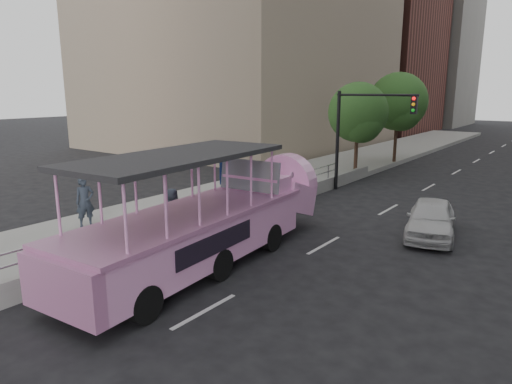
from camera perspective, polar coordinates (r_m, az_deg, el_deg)
The scene contains 14 objects.
ground at distance 13.43m, azimuth -3.68°, elevation -10.34°, with size 160.00×160.00×0.00m, color black.
sidewalk at distance 24.34m, azimuth 1.25°, elevation 0.56°, with size 5.50×80.00×0.30m, color gray.
kerb_wall at distance 16.65m, azimuth -7.44°, elevation -4.08°, with size 0.24×30.00×0.36m, color gray.
guardrail at distance 16.47m, azimuth -7.51°, elevation -1.87°, with size 0.07×22.00×0.71m.
duck_boat at distance 14.27m, azimuth -5.41°, elevation -3.41°, with size 3.38×10.79×3.53m.
car at distance 17.74m, azimuth 21.03°, elevation -3.10°, with size 1.62×4.02×1.37m, color silver.
pedestrian_near at distance 17.82m, azimuth -20.59°, elevation -1.16°, with size 0.69×0.45×1.88m, color #282F3A.
pedestrian_far at distance 16.61m, azimuth -10.39°, elevation -2.14°, with size 0.75×0.49×1.53m, color #282F3A.
parking_sign at distance 17.14m, azimuth -3.71°, elevation 0.68°, with size 0.15×0.60×2.69m.
traffic_signal at distance 24.02m, azimuth 12.80°, elevation 8.17°, with size 4.20×0.32×5.20m.
street_tree_near at distance 27.78m, azimuth 12.73°, elevation 9.40°, with size 3.52×3.52×5.72m.
street_tree_far at distance 33.25m, azimuth 17.42°, elevation 10.46°, with size 3.97×3.97×6.45m.
midrise_brick at distance 63.50m, azimuth 12.99°, elevation 19.35°, with size 18.00×16.00×26.00m, color brown.
midrise_stone_b at distance 77.37m, azimuth 19.30°, elevation 15.48°, with size 16.00×14.00×20.00m, color slate.
Camera 1 is at (8.07, -9.38, 5.24)m, focal length 32.00 mm.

